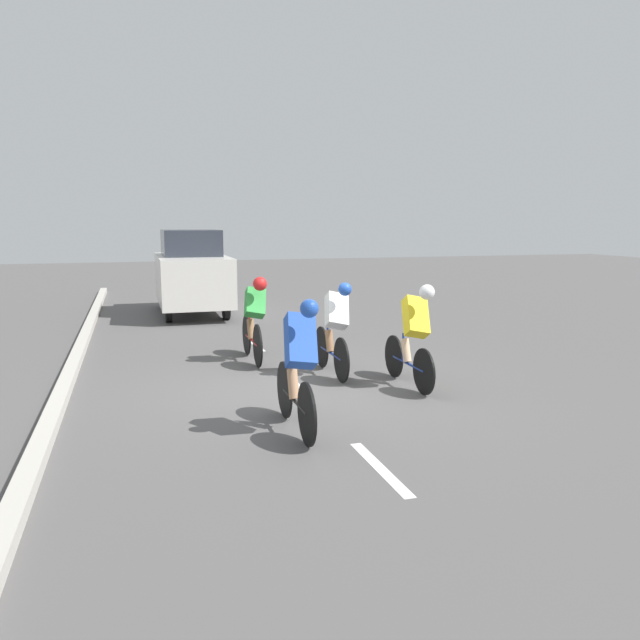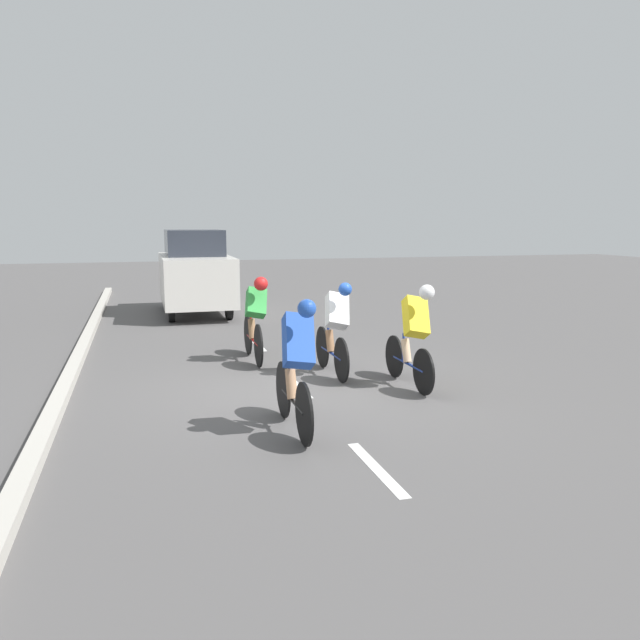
# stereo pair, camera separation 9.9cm
# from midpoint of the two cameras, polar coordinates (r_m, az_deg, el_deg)

# --- Properties ---
(ground_plane) EXTENTS (60.00, 60.00, 0.00)m
(ground_plane) POSITION_cam_midpoint_polar(r_m,az_deg,el_deg) (8.97, -2.21, -6.25)
(ground_plane) COLOR #565454
(lane_stripe_near) EXTENTS (0.12, 1.40, 0.01)m
(lane_stripe_near) POSITION_cam_midpoint_polar(r_m,az_deg,el_deg) (6.21, 5.04, -13.32)
(lane_stripe_near) COLOR white
(lane_stripe_near) RESTS_ON ground
(lane_stripe_mid) EXTENTS (0.12, 1.40, 0.01)m
(lane_stripe_mid) POSITION_cam_midpoint_polar(r_m,az_deg,el_deg) (9.11, -2.44, -6.00)
(lane_stripe_mid) COLOR white
(lane_stripe_mid) RESTS_ON ground
(lane_stripe_far) EXTENTS (0.12, 1.40, 0.01)m
(lane_stripe_far) POSITION_cam_midpoint_polar(r_m,az_deg,el_deg) (12.15, -6.16, -2.22)
(lane_stripe_far) COLOR white
(lane_stripe_far) RESTS_ON ground
(curb) EXTENTS (0.20, 27.28, 0.14)m
(curb) POSITION_cam_midpoint_polar(r_m,az_deg,el_deg) (8.89, -23.00, -6.64)
(curb) COLOR #B7B2A8
(curb) RESTS_ON ground
(cyclist_white) EXTENTS (0.43, 1.68, 1.46)m
(cyclist_white) POSITION_cam_midpoint_polar(r_m,az_deg,el_deg) (9.55, 1.07, -0.64)
(cyclist_white) COLOR black
(cyclist_white) RESTS_ON ground
(cyclist_green) EXTENTS (0.41, 1.74, 1.46)m
(cyclist_green) POSITION_cam_midpoint_polar(r_m,az_deg,el_deg) (10.55, -6.30, 0.29)
(cyclist_green) COLOR black
(cyclist_green) RESTS_ON ground
(cyclist_yellow) EXTENTS (0.43, 1.68, 1.50)m
(cyclist_yellow) POSITION_cam_midpoint_polar(r_m,az_deg,el_deg) (8.98, 8.25, -1.14)
(cyclist_yellow) COLOR black
(cyclist_yellow) RESTS_ON ground
(cyclist_blue) EXTENTS (0.40, 1.70, 1.55)m
(cyclist_blue) POSITION_cam_midpoint_polar(r_m,az_deg,el_deg) (6.95, -2.37, -3.98)
(cyclist_blue) COLOR black
(cyclist_blue) RESTS_ON ground
(support_car) EXTENTS (1.70, 3.82, 2.15)m
(support_car) POSITION_cam_midpoint_polar(r_m,az_deg,el_deg) (16.31, -11.81, 4.30)
(support_car) COLOR black
(support_car) RESTS_ON ground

